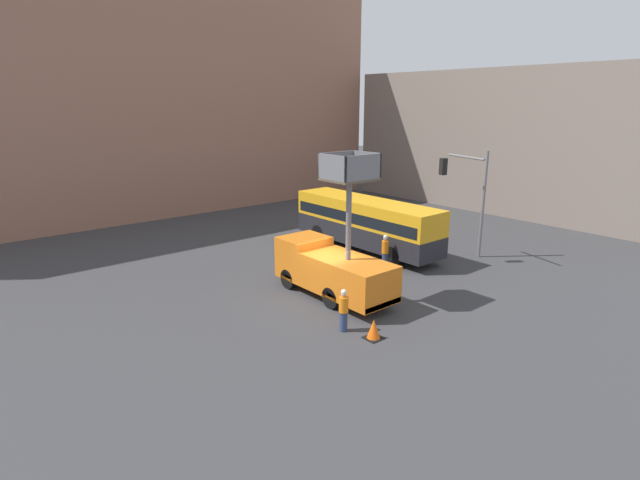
% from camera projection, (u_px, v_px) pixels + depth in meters
% --- Properties ---
extents(ground_plane, '(120.00, 120.00, 0.00)m').
position_uv_depth(ground_plane, '(324.00, 298.00, 23.35)').
color(ground_plane, '#38383A').
extents(building_backdrop_far, '(44.00, 10.00, 18.64)m').
position_uv_depth(building_backdrop_far, '(118.00, 96.00, 39.74)').
color(building_backdrop_far, '#936651').
rests_on(building_backdrop_far, ground_plane).
extents(building_backdrop_side, '(10.00, 28.00, 11.45)m').
position_uv_depth(building_backdrop_side, '(520.00, 140.00, 42.84)').
color(building_backdrop_side, gray).
rests_on(building_backdrop_side, ground_plane).
extents(utility_truck, '(2.23, 6.40, 6.79)m').
position_uv_depth(utility_truck, '(332.00, 266.00, 23.25)').
color(utility_truck, orange).
rests_on(utility_truck, ground_plane).
extents(city_bus, '(2.48, 10.37, 3.16)m').
position_uv_depth(city_bus, '(366.00, 221.00, 30.47)').
color(city_bus, '#232328').
rests_on(city_bus, ground_plane).
extents(traffic_light_pole, '(3.14, 2.89, 6.25)m').
position_uv_depth(traffic_light_pole, '(470.00, 188.00, 28.07)').
color(traffic_light_pole, slate).
rests_on(traffic_light_pole, ground_plane).
extents(road_worker_near_truck, '(0.38, 0.38, 1.78)m').
position_uv_depth(road_worker_near_truck, '(344.00, 310.00, 19.82)').
color(road_worker_near_truck, navy).
rests_on(road_worker_near_truck, ground_plane).
extents(road_worker_directing, '(0.38, 0.38, 1.93)m').
position_uv_depth(road_worker_directing, '(385.00, 251.00, 27.28)').
color(road_worker_directing, navy).
rests_on(road_worker_directing, ground_plane).
extents(traffic_cone_near_truck, '(0.68, 0.68, 0.78)m').
position_uv_depth(traffic_cone_near_truck, '(374.00, 330.00, 19.32)').
color(traffic_cone_near_truck, black).
rests_on(traffic_cone_near_truck, ground_plane).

